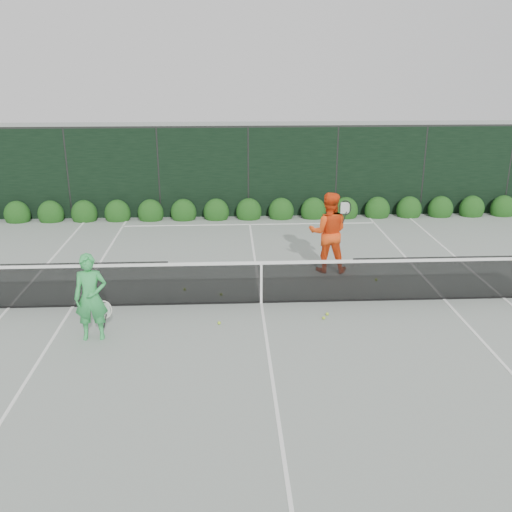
{
  "coord_description": "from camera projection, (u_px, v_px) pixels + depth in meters",
  "views": [
    {
      "loc": [
        -0.69,
        -11.56,
        5.07
      ],
      "look_at": [
        -0.1,
        0.3,
        1.0
      ],
      "focal_mm": 40.0,
      "sensor_mm": 36.0,
      "label": 1
    }
  ],
  "objects": [
    {
      "name": "player_man",
      "position": [
        328.0,
        232.0,
        14.23
      ],
      "size": [
        1.08,
        0.89,
        2.03
      ],
      "rotation": [
        0.0,
        0.0,
        3.02
      ],
      "color": "#FF4D15",
      "rests_on": "ground"
    },
    {
      "name": "player_woman",
      "position": [
        91.0,
        297.0,
        10.74
      ],
      "size": [
        0.68,
        0.46,
        1.7
      ],
      "rotation": [
        0.0,
        0.0,
        0.08
      ],
      "color": "green",
      "rests_on": "ground"
    },
    {
      "name": "windscreen_fence",
      "position": [
        271.0,
        285.0,
        9.55
      ],
      "size": [
        32.0,
        21.07,
        3.06
      ],
      "color": "black",
      "rests_on": "ground"
    },
    {
      "name": "tennis_balls",
      "position": [
        276.0,
        302.0,
        12.57
      ],
      "size": [
        4.68,
        2.3,
        0.07
      ],
      "color": "#AAD62F",
      "rests_on": "ground"
    },
    {
      "name": "tennis_net",
      "position": [
        260.0,
        281.0,
        12.42
      ],
      "size": [
        12.9,
        0.1,
        1.07
      ],
      "color": "black",
      "rests_on": "ground"
    },
    {
      "name": "ground",
      "position": [
        261.0,
        303.0,
        12.6
      ],
      "size": [
        80.0,
        80.0,
        0.0
      ],
      "primitive_type": "plane",
      "color": "gray",
      "rests_on": "ground"
    },
    {
      "name": "hedge_row",
      "position": [
        249.0,
        212.0,
        19.28
      ],
      "size": [
        31.66,
        0.65,
        0.94
      ],
      "color": "#103A10",
      "rests_on": "ground"
    },
    {
      "name": "court_lines",
      "position": [
        261.0,
        303.0,
        12.6
      ],
      "size": [
        11.03,
        23.83,
        0.01
      ],
      "color": "white",
      "rests_on": "ground"
    }
  ]
}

